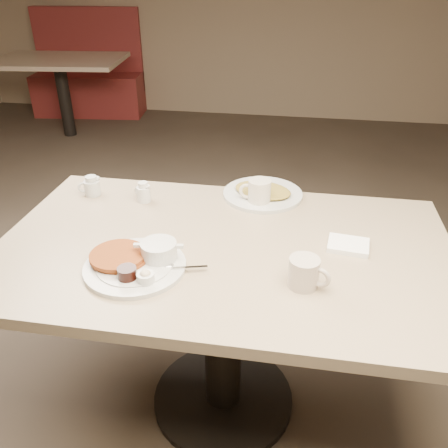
% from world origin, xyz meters
% --- Properties ---
extents(room, '(7.04, 8.04, 2.84)m').
position_xyz_m(room, '(0.00, 0.00, 1.40)').
color(room, '#4C3F33').
rests_on(room, ground).
extents(diner_table, '(1.50, 0.90, 0.75)m').
position_xyz_m(diner_table, '(0.00, 0.00, 0.58)').
color(diner_table, tan).
rests_on(diner_table, ground).
extents(main_plate, '(0.40, 0.35, 0.07)m').
position_xyz_m(main_plate, '(-0.24, -0.16, 0.77)').
color(main_plate, silver).
rests_on(main_plate, diner_table).
extents(coffee_mug_near, '(0.13, 0.11, 0.09)m').
position_xyz_m(coffee_mug_near, '(0.27, -0.17, 0.80)').
color(coffee_mug_near, '#C0B2A5').
rests_on(coffee_mug_near, diner_table).
extents(napkin, '(0.14, 0.12, 0.02)m').
position_xyz_m(napkin, '(0.41, 0.05, 0.76)').
color(napkin, white).
rests_on(napkin, diner_table).
extents(coffee_mug_far, '(0.13, 0.09, 0.10)m').
position_xyz_m(coffee_mug_far, '(0.08, 0.31, 0.80)').
color(coffee_mug_far, beige).
rests_on(coffee_mug_far, diner_table).
extents(creamer_left, '(0.09, 0.06, 0.08)m').
position_xyz_m(creamer_left, '(-0.58, 0.29, 0.79)').
color(creamer_left, beige).
rests_on(creamer_left, diner_table).
extents(creamer_right, '(0.07, 0.06, 0.08)m').
position_xyz_m(creamer_right, '(-0.36, 0.27, 0.79)').
color(creamer_right, silver).
rests_on(creamer_right, diner_table).
extents(hash_plate, '(0.40, 0.40, 0.04)m').
position_xyz_m(hash_plate, '(0.09, 0.39, 0.76)').
color(hash_plate, beige).
rests_on(hash_plate, diner_table).
extents(booth_back_left, '(1.34, 1.53, 1.12)m').
position_xyz_m(booth_back_left, '(-2.18, 3.71, 0.41)').
color(booth_back_left, maroon).
rests_on(booth_back_left, ground).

